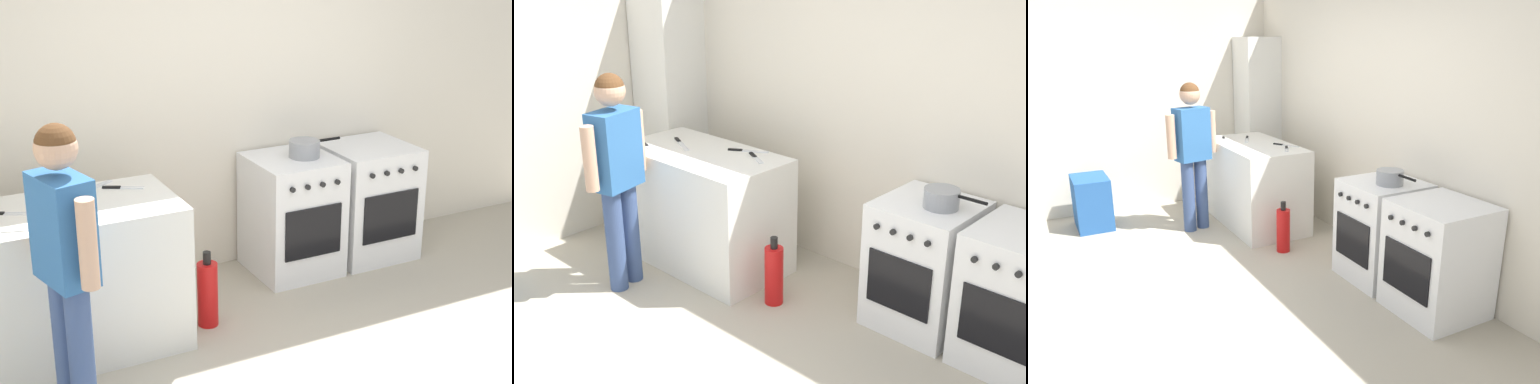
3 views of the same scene
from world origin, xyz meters
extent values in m
cube|color=silver|center=(0.00, 1.95, 1.30)|extent=(6.00, 0.10, 2.60)
cube|color=silver|center=(-1.35, 1.20, 0.45)|extent=(1.30, 0.70, 0.90)
cube|color=white|center=(0.35, 1.58, 0.42)|extent=(0.58, 0.60, 0.85)
cube|color=black|center=(0.35, 1.27, 0.40)|extent=(0.44, 0.01, 0.36)
cylinder|color=black|center=(0.22, 1.46, 0.85)|extent=(0.19, 0.19, 0.01)
cylinder|color=black|center=(0.48, 1.46, 0.85)|extent=(0.19, 0.19, 0.01)
cylinder|color=black|center=(0.22, 1.70, 0.85)|extent=(0.19, 0.19, 0.01)
cylinder|color=black|center=(0.48, 1.70, 0.85)|extent=(0.19, 0.19, 0.01)
cylinder|color=black|center=(0.18, 1.26, 0.74)|extent=(0.04, 0.02, 0.04)
cylinder|color=black|center=(0.29, 1.26, 0.74)|extent=(0.04, 0.02, 0.04)
cylinder|color=black|center=(0.41, 1.26, 0.74)|extent=(0.04, 0.02, 0.04)
cylinder|color=black|center=(0.52, 1.26, 0.74)|extent=(0.04, 0.02, 0.04)
cube|color=white|center=(1.00, 1.58, 0.42)|extent=(0.62, 0.60, 0.85)
cube|color=black|center=(1.00, 1.27, 0.40)|extent=(0.46, 0.01, 0.36)
cylinder|color=black|center=(0.86, 1.46, 0.85)|extent=(0.20, 0.20, 0.01)
cylinder|color=black|center=(1.14, 1.46, 0.85)|extent=(0.20, 0.20, 0.01)
cylinder|color=black|center=(0.86, 1.70, 0.85)|extent=(0.20, 0.20, 0.01)
cylinder|color=black|center=(1.14, 1.70, 0.85)|extent=(0.20, 0.20, 0.01)
cylinder|color=black|center=(0.81, 1.26, 0.74)|extent=(0.04, 0.02, 0.04)
cylinder|color=black|center=(0.94, 1.26, 0.74)|extent=(0.04, 0.02, 0.04)
cylinder|color=black|center=(1.06, 1.26, 0.74)|extent=(0.04, 0.02, 0.04)
cylinder|color=black|center=(1.18, 1.26, 0.74)|extent=(0.04, 0.02, 0.04)
cylinder|color=gray|center=(0.43, 1.56, 0.91)|extent=(0.22, 0.22, 0.12)
cylinder|color=black|center=(0.63, 1.56, 0.95)|extent=(0.18, 0.02, 0.02)
cube|color=silver|center=(-1.65, 0.97, 0.90)|extent=(0.22, 0.10, 0.01)
cube|color=silver|center=(-1.06, 1.48, 0.90)|extent=(0.19, 0.13, 0.01)
cube|color=black|center=(-1.19, 1.40, 0.91)|extent=(0.11, 0.08, 0.01)
cube|color=silver|center=(-1.55, 1.19, 0.90)|extent=(0.23, 0.14, 0.01)
cube|color=silver|center=(-0.89, 1.34, 0.90)|extent=(0.14, 0.10, 0.01)
cube|color=black|center=(-1.01, 1.40, 0.91)|extent=(0.11, 0.07, 0.01)
cylinder|color=#384C7A|center=(-1.48, 0.48, 0.38)|extent=(0.13, 0.13, 0.76)
cylinder|color=#384C7A|center=(-1.51, 0.63, 0.38)|extent=(0.13, 0.13, 0.76)
cube|color=#2D609E|center=(-1.50, 0.56, 1.03)|extent=(0.27, 0.38, 0.54)
cylinder|color=tan|center=(-1.44, 0.32, 1.04)|extent=(0.09, 0.09, 0.44)
cylinder|color=tan|center=(-1.55, 0.79, 1.04)|extent=(0.09, 0.09, 0.44)
sphere|color=tan|center=(-1.50, 0.56, 1.44)|extent=(0.21, 0.21, 0.21)
sphere|color=brown|center=(-1.50, 0.56, 1.46)|extent=(0.20, 0.20, 0.20)
cylinder|color=red|center=(-0.52, 1.10, 0.21)|extent=(0.13, 0.13, 0.42)
cylinder|color=black|center=(-0.52, 1.10, 0.46)|extent=(0.05, 0.05, 0.08)
camera|label=1|loc=(-2.25, -2.95, 2.47)|focal=55.00mm
camera|label=2|loc=(2.13, -1.77, 2.35)|focal=45.00mm
camera|label=3|loc=(3.42, -1.00, 1.96)|focal=35.00mm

